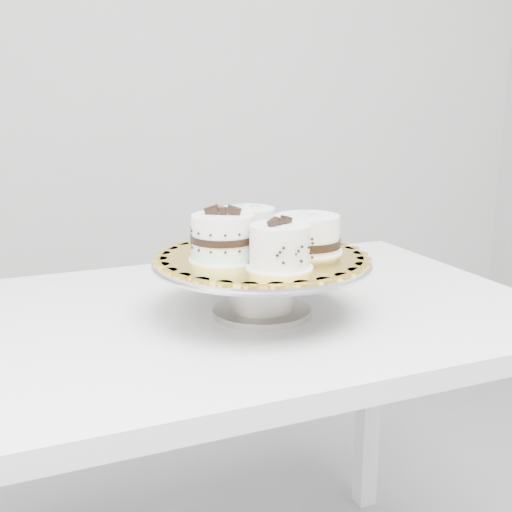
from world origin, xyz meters
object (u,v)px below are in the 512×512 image
object	(u,v)px
cake_swirl	(280,248)
cake_board	(262,257)
cake_stand	(262,276)
cake_dots	(248,227)
cake_banded	(223,239)
cake_ribbon	(308,235)
table	(240,353)

from	to	relation	value
cake_swirl	cake_board	bearing A→B (deg)	60.77
cake_stand	cake_dots	world-z (taller)	cake_dots
cake_board	cake_banded	xyz separation A→B (m)	(-0.07, -0.01, 0.04)
cake_dots	cake_swirl	bearing A→B (deg)	-87.74
cake_banded	cake_dots	size ratio (longest dim) A/B	1.19
cake_swirl	cake_dots	size ratio (longest dim) A/B	1.09
cake_board	cake_ribbon	size ratio (longest dim) A/B	2.37
cake_board	cake_ribbon	distance (m)	0.09
table	cake_board	world-z (taller)	cake_board
cake_board	cake_ribbon	xyz separation A→B (m)	(0.09, -0.00, 0.03)
cake_ribbon	cake_dots	bearing A→B (deg)	159.69
cake_ribbon	cake_banded	bearing A→B (deg)	-157.30
table	cake_swirl	distance (m)	0.27
cake_dots	cake_ribbon	world-z (taller)	cake_dots
table	cake_swirl	bearing A→B (deg)	-84.20
cake_swirl	cake_dots	world-z (taller)	cake_swirl
cake_swirl	cake_dots	distance (m)	0.16
cake_board	cake_swirl	distance (m)	0.10
table	cake_board	size ratio (longest dim) A/B	3.27
cake_board	table	bearing A→B (deg)	115.05
cake_stand	cake_board	size ratio (longest dim) A/B	1.09
cake_ribbon	cake_stand	bearing A→B (deg)	-159.63
cake_swirl	cake_ribbon	size ratio (longest dim) A/B	0.88
cake_banded	cake_dots	xyz separation A→B (m)	(0.07, 0.08, 0.00)
cake_board	cake_dots	xyz separation A→B (m)	(-0.00, 0.07, 0.04)
cake_banded	cake_ribbon	bearing A→B (deg)	29.83
cake_board	cake_swirl	bearing A→B (deg)	-91.05
cake_board	cake_dots	bearing A→B (deg)	90.15
cake_board	cake_dots	world-z (taller)	cake_dots
table	cake_board	bearing A→B (deg)	-68.44
cake_stand	table	bearing A→B (deg)	115.05
cake_board	cake_banded	size ratio (longest dim) A/B	2.45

